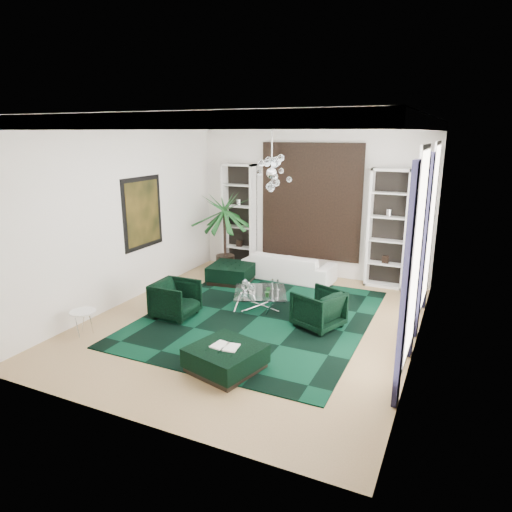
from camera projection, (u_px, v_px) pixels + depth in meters
The scene contains 30 objects.
floor at pixel (252, 323), 8.91m from camera, with size 6.00×7.00×0.02m, color tan.
ceiling at pixel (252, 119), 7.91m from camera, with size 6.00×7.00×0.02m, color white.
wall_back at pixel (311, 202), 11.48m from camera, with size 6.00×0.02×3.80m, color white.
wall_front at pixel (124, 281), 5.34m from camera, with size 6.00×0.02×3.80m, color white.
wall_left at pixel (123, 215), 9.63m from camera, with size 0.02×7.00×3.80m, color white.
wall_right at pixel (424, 243), 7.19m from camera, with size 0.02×7.00×3.80m, color white.
crown_molding at pixel (252, 125), 7.94m from camera, with size 6.00×7.00×0.18m, color white, non-canonical shape.
ceiling_medallion at pixel (259, 122), 8.18m from camera, with size 0.90×0.90×0.05m, color white.
tapestry at pixel (311, 202), 11.44m from camera, with size 2.50×0.06×2.80m, color black.
shelving_left at pixel (239, 217), 12.23m from camera, with size 0.90×0.38×2.80m, color white, non-canonical shape.
shelving_right at pixel (388, 229), 10.65m from camera, with size 0.90×0.38×2.80m, color white, non-canonical shape.
painting at pixel (143, 213), 10.15m from camera, with size 0.04×1.30×1.60m, color black.
window_near at pixel (417, 256), 6.41m from camera, with size 0.03×1.10×2.90m, color white.
curtain_near_a at pixel (405, 289), 5.81m from camera, with size 0.07×0.30×3.25m, color black.
curtain_near_b at pixel (418, 259), 7.17m from camera, with size 0.07×0.30×3.25m, color black.
window_far at pixel (431, 226), 8.51m from camera, with size 0.03×1.10×2.90m, color white.
curtain_far_a at pixel (423, 248), 7.91m from camera, with size 0.07×0.30×3.25m, color black.
curtain_far_b at pixel (431, 231), 9.28m from camera, with size 0.07×0.30×3.25m, color black.
rug at pixel (259, 316), 9.15m from camera, with size 4.20×5.00×0.02m, color black.
sofa at pixel (289, 266), 11.46m from camera, with size 2.28×0.89×0.67m, color white.
armchair_left at pixel (175, 299), 9.07m from camera, with size 0.79×0.81×0.74m, color black.
armchair_right at pixel (318, 309), 8.58m from camera, with size 0.79×0.81×0.74m, color black.
coffee_table at pixel (260, 300), 9.58m from camera, with size 1.07×1.07×0.37m, color white, non-canonical shape.
ottoman_side at pixel (232, 273), 11.24m from camera, with size 1.01×1.01×0.45m, color black.
ottoman_front at pixel (226, 359), 7.06m from camera, with size 0.99×0.99×0.40m, color black.
book at pixel (225, 346), 7.00m from camera, with size 0.42×0.28×0.03m, color white.
side_table at pixel (84, 323), 8.31m from camera, with size 0.46×0.46×0.44m, color white.
palm at pixel (225, 222), 11.82m from camera, with size 1.67×1.67×2.67m, color #1B5221, non-canonical shape.
chandelier at pixel (272, 173), 8.48m from camera, with size 0.81×0.81×0.73m, color white, non-canonical shape.
table_plant at pixel (268, 292), 9.20m from camera, with size 0.13×0.10×0.23m, color #1B5221.
Camera 1 is at (3.53, -7.46, 3.58)m, focal length 32.00 mm.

